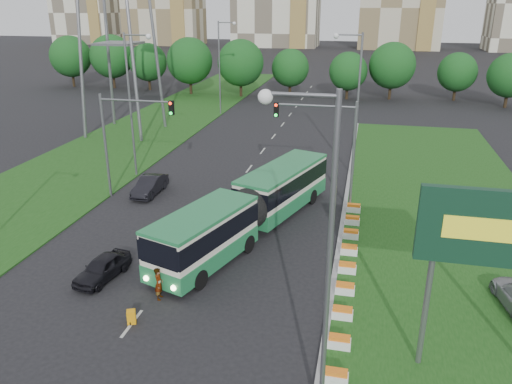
% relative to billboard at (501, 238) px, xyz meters
% --- Properties ---
extents(ground, '(360.00, 360.00, 0.00)m').
position_rel_billboard_xyz_m(ground, '(-12.25, 6.00, -6.16)').
color(ground, black).
rests_on(ground, ground).
extents(grass_median, '(14.00, 60.00, 0.15)m').
position_rel_billboard_xyz_m(grass_median, '(0.75, 14.00, -6.09)').
color(grass_median, '#1A4714').
rests_on(grass_median, ground).
extents(median_kerb, '(0.30, 60.00, 0.18)m').
position_rel_billboard_xyz_m(median_kerb, '(-6.20, 14.00, -6.07)').
color(median_kerb, '#959595').
rests_on(median_kerb, ground).
extents(left_verge, '(12.00, 110.00, 0.10)m').
position_rel_billboard_xyz_m(left_verge, '(-30.25, 31.00, -6.11)').
color(left_verge, '#1A4714').
rests_on(left_verge, ground).
extents(lane_markings, '(0.20, 100.00, 0.01)m').
position_rel_billboard_xyz_m(lane_markings, '(-15.25, 26.00, -6.16)').
color(lane_markings, '#B3B4AD').
rests_on(lane_markings, ground).
extents(flower_planters, '(1.10, 18.10, 0.60)m').
position_rel_billboard_xyz_m(flower_planters, '(-5.55, 6.80, -5.71)').
color(flower_planters, white).
rests_on(flower_planters, grass_median).
extents(billboard, '(6.00, 0.37, 8.00)m').
position_rel_billboard_xyz_m(billboard, '(0.00, 0.00, 0.00)').
color(billboard, slate).
rests_on(billboard, ground).
extents(traffic_mast_median, '(5.76, 0.32, 8.00)m').
position_rel_billboard_xyz_m(traffic_mast_median, '(-7.47, 16.00, -0.81)').
color(traffic_mast_median, slate).
rests_on(traffic_mast_median, ground).
extents(traffic_mast_left, '(5.76, 0.32, 8.00)m').
position_rel_billboard_xyz_m(traffic_mast_left, '(-22.63, 15.00, -0.81)').
color(traffic_mast_left, slate).
rests_on(traffic_mast_left, ground).
extents(street_lamps, '(36.00, 60.00, 12.00)m').
position_rel_billboard_xyz_m(street_lamps, '(-15.25, 16.00, -0.16)').
color(street_lamps, slate).
rests_on(street_lamps, ground).
extents(tree_line, '(120.00, 8.00, 9.00)m').
position_rel_billboard_xyz_m(tree_line, '(-2.25, 61.00, -1.66)').
color(tree_line, '#124617').
rests_on(tree_line, ground).
extents(articulated_bus, '(2.77, 17.76, 2.92)m').
position_rel_billboard_xyz_m(articulated_bus, '(-12.25, 10.96, -4.37)').
color(articulated_bus, silver).
rests_on(articulated_bus, ground).
extents(car_left_near, '(2.15, 3.97, 1.28)m').
position_rel_billboard_xyz_m(car_left_near, '(-18.62, 3.51, -5.52)').
color(car_left_near, black).
rests_on(car_left_near, ground).
extents(car_left_far, '(1.50, 4.29, 1.41)m').
position_rel_billboard_xyz_m(car_left_far, '(-21.42, 16.09, -5.46)').
color(car_left_far, black).
rests_on(car_left_far, ground).
extents(pedestrian, '(0.48, 0.68, 1.75)m').
position_rel_billboard_xyz_m(pedestrian, '(-14.79, 2.30, -5.29)').
color(pedestrian, gray).
rests_on(pedestrian, ground).
extents(shopping_trolley, '(0.40, 0.42, 0.69)m').
position_rel_billboard_xyz_m(shopping_trolley, '(-15.26, 0.05, -5.82)').
color(shopping_trolley, orange).
rests_on(shopping_trolley, ground).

